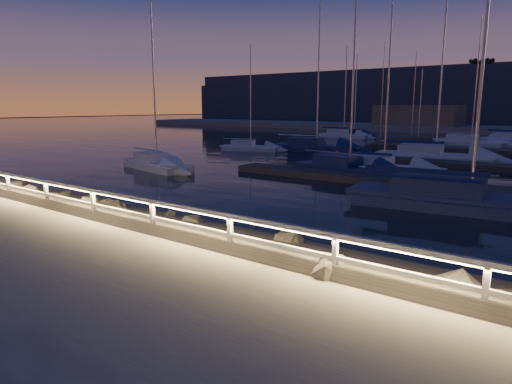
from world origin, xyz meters
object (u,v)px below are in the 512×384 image
sailboat_c (381,167)px  sailboat_d (463,198)px  sailboat_i (343,135)px  sailboat_j (314,147)px  sailboat_f (347,168)px  sailboat_a (156,163)px  sailboat_g (432,155)px  guard_rail (200,218)px  sailboat_e (249,147)px  sailboat_k (469,141)px  sailboat_m (353,134)px

sailboat_c → sailboat_d: sailboat_d is taller
sailboat_i → sailboat_j: 19.86m
sailboat_f → sailboat_a: bearing=-145.5°
sailboat_c → sailboat_g: bearing=86.8°
guard_rail → sailboat_c: (-2.99, 20.15, -0.97)m
sailboat_i → sailboat_j: sailboat_j is taller
sailboat_e → sailboat_j: (5.43, 3.35, 0.08)m
sailboat_d → sailboat_e: (-23.20, 14.83, -0.08)m
sailboat_j → sailboat_i: bearing=100.2°
sailboat_k → sailboat_m: 17.36m
sailboat_d → sailboat_i: size_ratio=1.40×
sailboat_f → sailboat_i: sailboat_f is taller
sailboat_k → sailboat_m: size_ratio=1.23×
sailboat_d → sailboat_j: (-17.76, 18.18, -0.00)m
sailboat_c → sailboat_j: size_ratio=0.86×
guard_rail → sailboat_k: sailboat_k is taller
sailboat_g → sailboat_i: bearing=123.9°
guard_rail → sailboat_e: sailboat_e is taller
sailboat_c → sailboat_e: size_ratio=1.24×
sailboat_d → sailboat_k: (-7.49, 35.27, -0.04)m
sailboat_i → sailboat_k: sailboat_k is taller
sailboat_a → sailboat_m: bearing=107.5°
sailboat_g → sailboat_f: bearing=-108.9°
guard_rail → sailboat_g: size_ratio=2.85×
sailboat_e → sailboat_k: size_ratio=0.73×
sailboat_e → guard_rail: bearing=-74.5°
sailboat_f → sailboat_j: size_ratio=0.89×
sailboat_e → sailboat_j: sailboat_j is taller
sailboat_g → sailboat_i: size_ratio=1.26×
sailboat_f → sailboat_d: bearing=-27.2°
sailboat_e → sailboat_j: 6.38m
sailboat_g → sailboat_j: 11.55m
guard_rail → sailboat_k: 47.38m
sailboat_d → sailboat_e: 27.53m
sailboat_c → sailboat_d: 10.76m
sailboat_g → sailboat_k: size_ratio=1.10×
sailboat_a → sailboat_d: size_ratio=0.67×
sailboat_g → sailboat_k: sailboat_g is taller
sailboat_d → sailboat_j: size_ratio=1.17×
sailboat_c → sailboat_f: (-1.42, -2.12, 0.03)m
sailboat_c → sailboat_a: bearing=-148.0°
guard_rail → sailboat_i: sailboat_i is taller
sailboat_f → sailboat_i: 34.69m
sailboat_g → sailboat_a: bearing=-137.8°
sailboat_j → sailboat_k: bearing=50.6°
sailboat_i → sailboat_d: bearing=-59.8°
sailboat_a → sailboat_c: sailboat_c is taller
sailboat_a → sailboat_d: (20.16, -0.37, 0.05)m
sailboat_m → sailboat_i: bearing=-70.1°
guard_rail → sailboat_i: (-20.13, 48.95, -0.93)m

